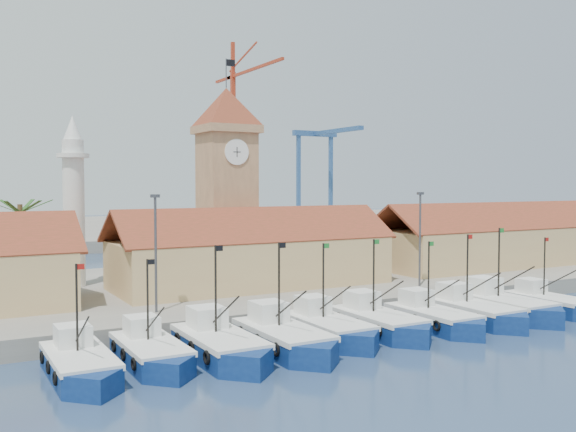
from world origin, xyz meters
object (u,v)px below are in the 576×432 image
boat_0 (81,367)px  boat_5 (381,324)px  minaret (74,200)px  clock_tower (227,178)px

boat_0 → boat_5: size_ratio=0.93×
boat_5 → minaret: 31.85m
boat_5 → clock_tower: (-2.46, 23.09, 11.18)m
boat_5 → clock_tower: size_ratio=0.44×
boat_0 → minaret: (4.50, 25.58, 9.00)m
boat_5 → clock_tower: clock_tower is taller
boat_0 → clock_tower: bearing=50.4°
boat_0 → boat_5: (21.96, 0.49, 0.05)m
boat_5 → minaret: bearing=124.8°
boat_5 → clock_tower: bearing=96.1°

